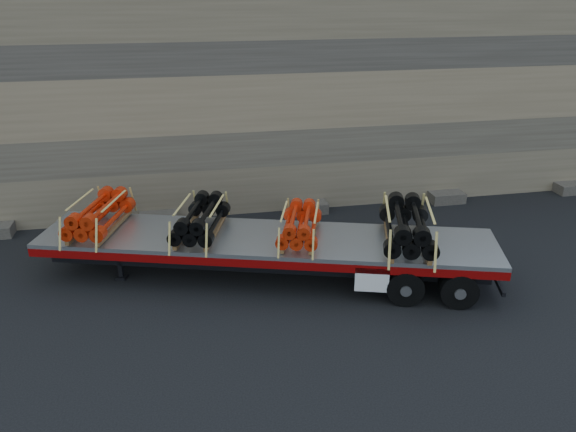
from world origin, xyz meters
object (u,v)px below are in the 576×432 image
trailer (266,257)px  bundle_midfront (201,220)px  bundle_rear (407,227)px  bundle_front (99,215)px  bundle_midrear (300,225)px

trailer → bundle_midfront: size_ratio=5.31×
trailer → bundle_rear: bearing=0.0°
trailer → bundle_front: bearing=-180.0°
bundle_midrear → bundle_front: bearing=-180.0°
bundle_midfront → bundle_rear: bearing=-0.0°
bundle_midfront → bundle_rear: 5.26m
bundle_midfront → bundle_midrear: 2.58m
bundle_midfront → bundle_midrear: bearing=-0.0°
bundle_midfront → bundle_rear: size_ratio=0.88×
trailer → bundle_midrear: size_ratio=5.88×
bundle_front → bundle_midrear: size_ratio=1.13×
trailer → bundle_midfront: bearing=180.0°
bundle_midrear → bundle_rear: (2.56, -0.80, 0.09)m
bundle_front → bundle_midrear: bearing=0.0°
bundle_midfront → bundle_midrear: (2.46, -0.77, -0.04)m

